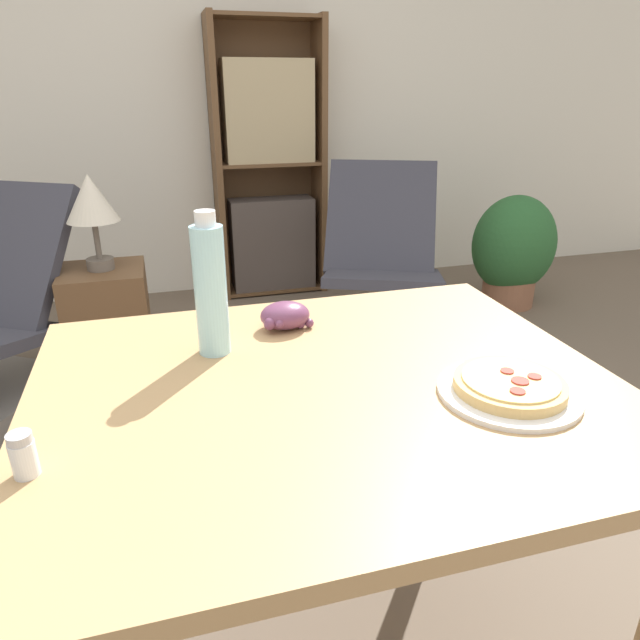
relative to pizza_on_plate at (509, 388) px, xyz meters
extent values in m
plane|color=brown|center=(-0.31, 0.28, -0.75)|extent=(14.00, 14.00, 0.00)
cube|color=silver|center=(-0.31, 2.91, 0.55)|extent=(8.00, 0.05, 2.60)
cube|color=tan|center=(-0.30, 0.14, -0.03)|extent=(1.10, 0.90, 0.03)
cylinder|color=tan|center=(-0.79, 0.53, -0.40)|extent=(0.06, 0.06, 0.70)
cylinder|color=tan|center=(0.18, 0.53, -0.40)|extent=(0.06, 0.06, 0.70)
cylinder|color=white|center=(0.00, 0.00, -0.01)|extent=(0.26, 0.26, 0.01)
cylinder|color=#DBB26B|center=(0.00, 0.00, 0.01)|extent=(0.20, 0.20, 0.02)
cylinder|color=#EACC7A|center=(0.00, 0.00, 0.02)|extent=(0.17, 0.17, 0.00)
cylinder|color=#A83328|center=(-0.02, -0.05, 0.02)|extent=(0.03, 0.03, 0.00)
cylinder|color=#A83328|center=(0.04, -0.01, 0.02)|extent=(0.02, 0.02, 0.00)
cylinder|color=#A83328|center=(0.01, -0.02, 0.02)|extent=(0.03, 0.03, 0.00)
cylinder|color=#A83328|center=(0.01, 0.02, 0.02)|extent=(0.02, 0.02, 0.00)
ellipsoid|color=#6B3856|center=(-0.32, 0.41, 0.02)|extent=(0.11, 0.09, 0.06)
sphere|color=#6B3856|center=(-0.29, 0.44, 0.02)|extent=(0.03, 0.03, 0.03)
sphere|color=#6B3856|center=(-0.37, 0.39, 0.01)|extent=(0.03, 0.03, 0.03)
sphere|color=#6B3856|center=(-0.36, 0.39, 0.01)|extent=(0.03, 0.03, 0.03)
sphere|color=#6B3856|center=(-0.30, 0.39, 0.02)|extent=(0.03, 0.03, 0.03)
sphere|color=#6B3856|center=(-0.29, 0.40, 0.00)|extent=(0.02, 0.02, 0.02)
sphere|color=#6B3856|center=(-0.30, 0.43, 0.02)|extent=(0.02, 0.02, 0.02)
sphere|color=#6B3856|center=(-0.32, 0.42, 0.02)|extent=(0.03, 0.03, 0.03)
sphere|color=#6B3856|center=(-0.34, 0.38, 0.01)|extent=(0.02, 0.02, 0.02)
sphere|color=#6B3856|center=(-0.27, 0.40, 0.00)|extent=(0.02, 0.02, 0.02)
sphere|color=#6B3856|center=(-0.34, 0.41, 0.01)|extent=(0.02, 0.02, 0.02)
cylinder|color=#A3DBEA|center=(-0.49, 0.33, 0.12)|extent=(0.07, 0.07, 0.27)
cylinder|color=white|center=(-0.49, 0.33, 0.27)|extent=(0.04, 0.04, 0.03)
cylinder|color=white|center=(-0.80, -0.01, 0.01)|extent=(0.04, 0.04, 0.06)
cylinder|color=#B7B7BC|center=(-0.80, -0.01, 0.05)|extent=(0.03, 0.03, 0.01)
cube|color=#383842|center=(-1.23, 1.78, -0.15)|extent=(0.70, 0.65, 0.55)
cube|color=slate|center=(0.47, 1.82, -0.70)|extent=(0.70, 0.71, 0.10)
cube|color=#383842|center=(0.47, 1.75, -0.39)|extent=(0.72, 0.68, 0.14)
cube|color=#383842|center=(0.56, 2.03, -0.15)|extent=(0.69, 0.60, 0.55)
cube|color=brown|center=(-0.22, 2.75, 0.07)|extent=(0.04, 0.27, 1.63)
cube|color=brown|center=(0.42, 2.75, 0.07)|extent=(0.04, 0.27, 1.63)
cube|color=brown|center=(0.10, 2.88, 0.07)|extent=(0.67, 0.01, 1.63)
cube|color=brown|center=(0.10, 2.75, -0.73)|extent=(0.60, 0.26, 0.02)
cube|color=#4C423D|center=(0.10, 2.73, -0.43)|extent=(0.52, 0.19, 0.57)
cube|color=brown|center=(0.10, 2.75, 0.07)|extent=(0.60, 0.26, 0.02)
cube|color=tan|center=(0.10, 2.73, 0.36)|extent=(0.52, 0.19, 0.57)
cube|color=brown|center=(0.10, 2.75, 0.86)|extent=(0.60, 0.26, 0.02)
cube|color=brown|center=(-0.84, 1.67, -0.48)|extent=(0.34, 0.34, 0.54)
cylinder|color=#665B51|center=(-0.84, 1.67, -0.18)|extent=(0.11, 0.11, 0.05)
cylinder|color=#665B51|center=(-0.84, 1.67, -0.08)|extent=(0.02, 0.02, 0.16)
cone|color=beige|center=(-0.84, 1.67, 0.09)|extent=(0.21, 0.21, 0.19)
cylinder|color=#8E5B42|center=(1.44, 2.08, -0.66)|extent=(0.31, 0.31, 0.17)
ellipsoid|color=#285B2D|center=(1.44, 2.08, -0.37)|extent=(0.51, 0.43, 0.58)
camera|label=1|loc=(-0.58, -0.78, 0.51)|focal=32.00mm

